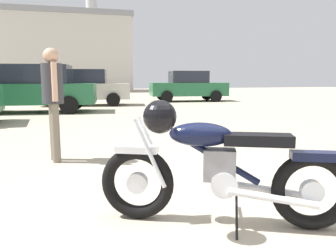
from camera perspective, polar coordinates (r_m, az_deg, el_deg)
name	(u,v)px	position (r m, az deg, el deg)	size (l,w,h in m)	color
ground_plane	(264,227)	(2.92, 16.57, -16.63)	(80.00, 80.00, 0.00)	tan
vintage_motorcycle	(215,167)	(2.71, 8.32, -7.24)	(1.91, 1.03, 1.07)	black
bystander	(53,93)	(5.02, -19.65, 5.55)	(0.30, 0.45, 1.66)	#706656
blue_hatchback_right	(85,88)	(15.77, -14.50, 6.58)	(4.45, 2.51, 1.67)	black
silver_sedan_mid	(26,87)	(13.01, -23.71, 6.33)	(4.92, 2.52, 1.74)	black
pale_sedan_back	(188,86)	(18.26, 3.57, 7.01)	(4.41, 2.39, 1.67)	black
industrial_building	(57,53)	(36.03, -18.97, 12.08)	(15.43, 9.80, 14.84)	beige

